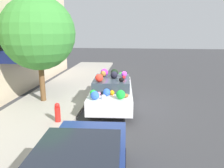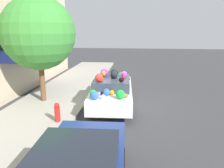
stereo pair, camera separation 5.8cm
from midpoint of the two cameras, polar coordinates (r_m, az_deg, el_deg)
ground_plane at (r=9.97m, az=-0.36°, el=-5.54°), size 60.00×60.00×0.00m
sidewalk_curb at (r=10.59m, az=-15.07°, el=-4.45°), size 24.00×3.20×0.14m
building_facade at (r=11.17m, az=-26.69°, el=10.03°), size 18.00×1.20×5.76m
street_tree at (r=10.18m, az=-18.51°, el=12.42°), size 3.19×3.19×4.64m
fire_hydrant at (r=8.07m, az=-13.91°, el=-7.17°), size 0.20×0.20×0.70m
art_car at (r=9.69m, az=0.17°, el=-1.68°), size 4.41×1.95×1.63m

